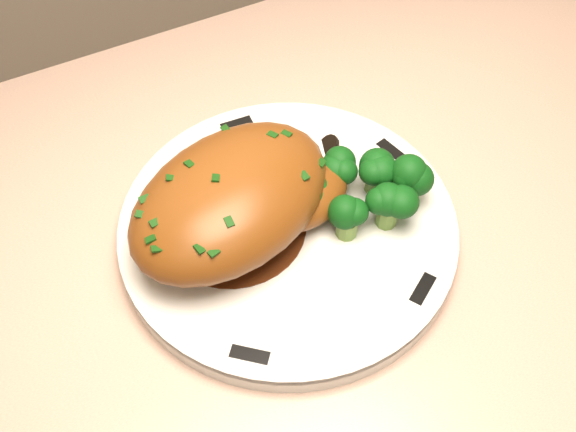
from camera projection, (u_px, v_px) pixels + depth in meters
name	position (u px, v px, depth m)	size (l,w,h in m)	color
plate	(288.00, 230.00, 0.58)	(0.27, 0.27, 0.02)	silver
rim_accent_0	(237.00, 124.00, 0.64)	(0.03, 0.01, 0.00)	black
rim_accent_1	(139.00, 233.00, 0.57)	(0.03, 0.01, 0.00)	black
rim_accent_2	(250.00, 355.00, 0.50)	(0.03, 0.01, 0.00)	black
rim_accent_3	(423.00, 289.00, 0.53)	(0.03, 0.01, 0.00)	black
rim_accent_4	(392.00, 151.00, 0.62)	(0.03, 0.01, 0.00)	black
gravy_pool	(233.00, 226.00, 0.57)	(0.12, 0.12, 0.00)	#3F1B0B
chicken_breast	(239.00, 199.00, 0.54)	(0.21, 0.17, 0.07)	brown
mushroom_pile	(283.00, 166.00, 0.60)	(0.09, 0.07, 0.02)	black
broccoli_florets	(361.00, 190.00, 0.56)	(0.10, 0.07, 0.04)	olive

